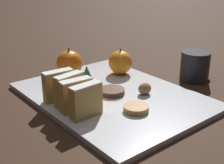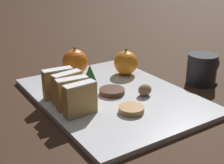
{
  "view_description": "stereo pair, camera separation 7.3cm",
  "coord_description": "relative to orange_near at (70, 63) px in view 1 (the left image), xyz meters",
  "views": [
    {
      "loc": [
        -0.43,
        -0.53,
        0.31
      ],
      "look_at": [
        0.0,
        0.0,
        0.04
      ],
      "focal_mm": 50.0,
      "sensor_mm": 36.0,
      "label": 1
    },
    {
      "loc": [
        -0.37,
        -0.57,
        0.31
      ],
      "look_at": [
        0.0,
        0.0,
        0.04
      ],
      "focal_mm": 50.0,
      "sensor_mm": 36.0,
      "label": 2
    }
  ],
  "objects": [
    {
      "name": "walnut",
      "position": [
        0.07,
        -0.22,
        -0.02
      ],
      "size": [
        0.03,
        0.03,
        0.03
      ],
      "color": "#8E6B47",
      "rests_on": "serving_platter"
    },
    {
      "name": "evergreen_sprig",
      "position": [
        0.0,
        -0.08,
        -0.01
      ],
      "size": [
        0.04,
        0.04,
        0.05
      ],
      "color": "#23662D",
      "rests_on": "serving_platter"
    },
    {
      "name": "stollen_slice_third",
      "position": [
        -0.1,
        -0.16,
        -0.0
      ],
      "size": [
        0.07,
        0.03,
        0.07
      ],
      "color": "tan",
      "rests_on": "serving_platter"
    },
    {
      "name": "stollen_slice_front",
      "position": [
        -0.1,
        -0.23,
        -0.0
      ],
      "size": [
        0.07,
        0.03,
        0.07
      ],
      "color": "tan",
      "rests_on": "serving_platter"
    },
    {
      "name": "coffee_mug",
      "position": [
        0.26,
        -0.22,
        -0.01
      ],
      "size": [
        0.11,
        0.08,
        0.08
      ],
      "color": "#232328",
      "rests_on": "ground_plane"
    },
    {
      "name": "ground_plane",
      "position": [
        0.01,
        -0.17,
        -0.05
      ],
      "size": [
        6.0,
        6.0,
        0.0
      ],
      "primitive_type": "plane",
      "color": "#382316"
    },
    {
      "name": "chocolate_cookie",
      "position": [
        0.01,
        -0.17,
        -0.03
      ],
      "size": [
        0.06,
        0.06,
        0.01
      ],
      "color": "#472819",
      "rests_on": "serving_platter"
    },
    {
      "name": "gingerbread_cookie",
      "position": [
        -0.01,
        -0.27,
        -0.03
      ],
      "size": [
        0.05,
        0.05,
        0.01
      ],
      "color": "#B27F47",
      "rests_on": "serving_platter"
    },
    {
      "name": "orange_far",
      "position": [
        0.12,
        -0.08,
        -0.0
      ],
      "size": [
        0.07,
        0.07,
        0.07
      ],
      "color": "orange",
      "rests_on": "serving_platter"
    },
    {
      "name": "stollen_slice_fourth",
      "position": [
        -0.1,
        -0.12,
        -0.0
      ],
      "size": [
        0.07,
        0.03,
        0.07
      ],
      "color": "tan",
      "rests_on": "serving_platter"
    },
    {
      "name": "orange_near",
      "position": [
        0.0,
        0.0,
        0.0
      ],
      "size": [
        0.07,
        0.07,
        0.08
      ],
      "color": "orange",
      "rests_on": "serving_platter"
    },
    {
      "name": "stollen_slice_second",
      "position": [
        -0.1,
        -0.19,
        -0.0
      ],
      "size": [
        0.07,
        0.03,
        0.07
      ],
      "color": "tan",
      "rests_on": "serving_platter"
    },
    {
      "name": "serving_platter",
      "position": [
        0.01,
        -0.17,
        -0.04
      ],
      "size": [
        0.33,
        0.44,
        0.01
      ],
      "color": "silver",
      "rests_on": "ground_plane"
    }
  ]
}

